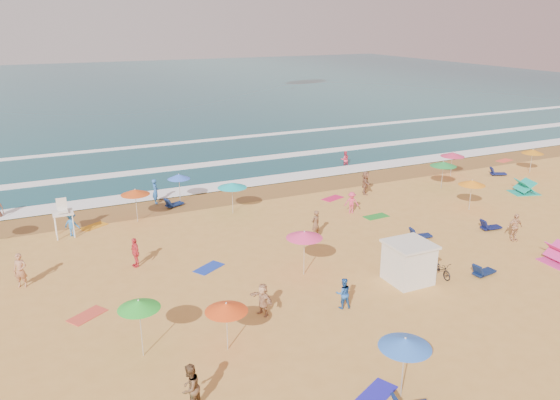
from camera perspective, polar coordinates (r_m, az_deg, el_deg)
name	(u,v)px	position (r m, az deg, el deg)	size (l,w,h in m)	color
ground	(289,262)	(30.51, 0.90, -6.50)	(220.00, 220.00, 0.00)	gold
ocean	(92,90)	(110.24, -19.06, 10.78)	(220.00, 140.00, 0.18)	#0C4756
wet_sand	(216,198)	(41.31, -6.75, 0.19)	(220.00, 220.00, 0.00)	olive
surf_foam	(183,169)	(49.40, -10.07, 3.19)	(200.00, 18.70, 0.05)	white
cabana	(408,263)	(28.76, 13.28, -6.45)	(2.00, 2.00, 2.00)	silver
cabana_roof	(410,244)	(28.34, 13.44, -4.51)	(2.20, 2.20, 0.12)	silver
bicycle	(441,269)	(29.94, 16.44, -6.92)	(0.57, 1.62, 0.85)	black
lifeguard_stand	(64,220)	(36.15, -21.66, -1.99)	(1.20, 1.20, 2.10)	white
beach_umbrellas	(292,214)	(31.57, 1.23, -1.50)	(49.24, 27.38, 0.81)	orange
loungers	(385,259)	(30.99, 10.87, -6.09)	(52.10, 25.61, 0.34)	#0F164D
towels	(311,256)	(31.30, 3.22, -5.82)	(47.34, 24.41, 0.03)	red
popup_tents	(540,213)	(40.06, 25.55, -1.25)	(10.61, 11.87, 1.20)	#D83089
beachgoers	(241,229)	(33.03, -4.09, -3.03)	(35.63, 26.88, 2.09)	#E1385F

